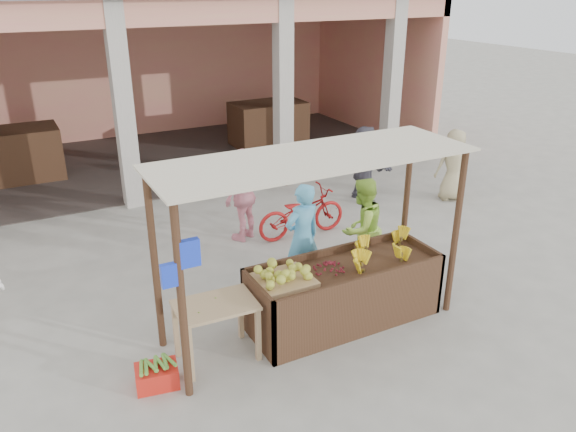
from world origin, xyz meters
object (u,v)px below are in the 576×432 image
vendor_blue (302,234)px  vendor_green (362,226)px  motorcycle (302,212)px  side_table (216,314)px  red_crate (157,376)px  fruit_stall (344,295)px

vendor_blue → vendor_green: bearing=165.8°
vendor_blue → motorcycle: bearing=-127.7°
vendor_blue → vendor_green: size_ratio=1.05×
vendor_blue → side_table: bearing=21.4°
red_crate → vendor_blue: bearing=34.7°
side_table → vendor_blue: 2.04m
vendor_green → side_table: bearing=4.2°
fruit_stall → vendor_blue: 1.15m
fruit_stall → side_table: 1.83m
red_crate → vendor_blue: 2.92m
red_crate → vendor_green: (3.54, 1.09, 0.73)m
vendor_blue → motorcycle: 1.94m
vendor_blue → motorcycle: size_ratio=1.00×
side_table → vendor_blue: (1.75, 1.02, 0.25)m
vendor_green → red_crate: bearing=2.5°
fruit_stall → red_crate: (-2.62, -0.14, -0.28)m
vendor_green → motorcycle: size_ratio=0.95×
fruit_stall → motorcycle: bearing=72.6°
red_crate → motorcycle: motorcycle is taller
side_table → vendor_blue: vendor_blue is taller
vendor_green → vendor_blue: bearing=-19.8°
fruit_stall → vendor_green: vendor_green is taller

